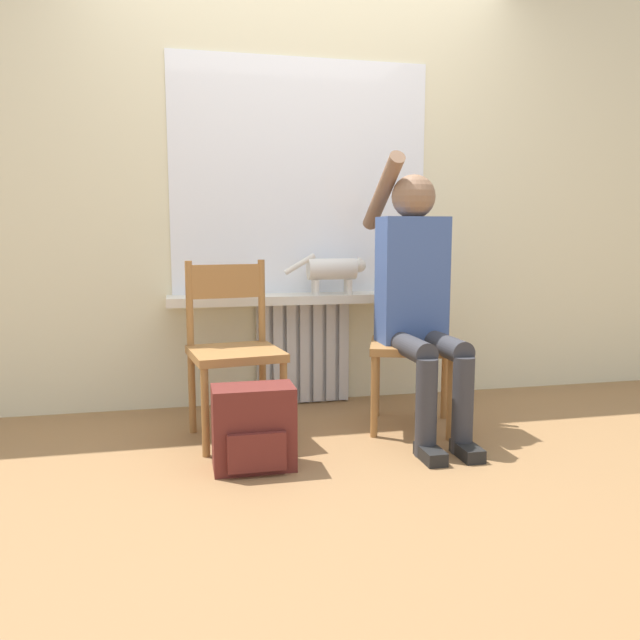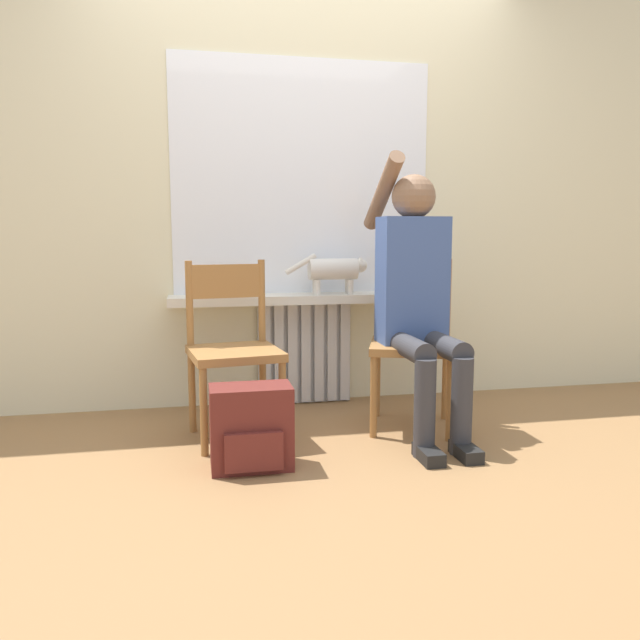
% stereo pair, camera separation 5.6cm
% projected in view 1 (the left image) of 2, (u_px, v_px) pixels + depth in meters
% --- Properties ---
extents(ground_plane, '(12.00, 12.00, 0.00)m').
position_uv_depth(ground_plane, '(355.00, 472.00, 2.68)').
color(ground_plane, olive).
extents(wall_with_window, '(7.00, 0.06, 2.70)m').
position_uv_depth(wall_with_window, '(300.00, 177.00, 3.68)').
color(wall_with_window, beige).
rests_on(wall_with_window, ground_plane).
extents(radiator, '(0.56, 0.08, 0.62)m').
position_uv_depth(radiator, '(303.00, 352.00, 3.75)').
color(radiator, silver).
rests_on(radiator, ground_plane).
extents(windowsill, '(1.58, 0.24, 0.05)m').
position_uv_depth(windowsill, '(305.00, 298.00, 3.64)').
color(windowsill, silver).
rests_on(windowsill, radiator).
extents(window_glass, '(1.52, 0.01, 1.35)m').
position_uv_depth(window_glass, '(301.00, 178.00, 3.65)').
color(window_glass, white).
rests_on(window_glass, windowsill).
extents(chair_left, '(0.48, 0.48, 0.88)m').
position_uv_depth(chair_left, '(233.00, 347.00, 3.08)').
color(chair_left, '#9E6B38').
rests_on(chair_left, ground_plane).
extents(chair_right, '(0.54, 0.54, 0.88)m').
position_uv_depth(chair_right, '(412.00, 340.00, 3.28)').
color(chair_right, '#9E6B38').
rests_on(chair_right, ground_plane).
extents(person, '(0.36, 0.99, 1.42)m').
position_uv_depth(person, '(418.00, 290.00, 3.14)').
color(person, '#333338').
rests_on(person, ground_plane).
extents(cat, '(0.49, 0.12, 0.24)m').
position_uv_depth(cat, '(334.00, 270.00, 3.61)').
color(cat, silver).
rests_on(cat, windowsill).
extents(backpack, '(0.35, 0.23, 0.37)m').
position_uv_depth(backpack, '(254.00, 428.00, 2.69)').
color(backpack, maroon).
rests_on(backpack, ground_plane).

